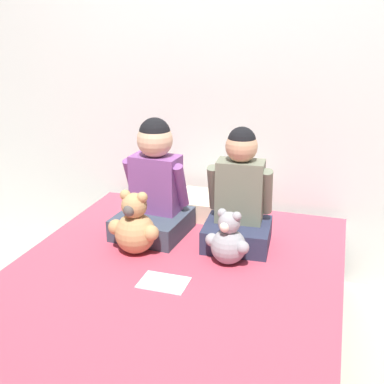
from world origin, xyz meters
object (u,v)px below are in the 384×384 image
object	(u,v)px
teddy_bear_held_by_right_child	(228,241)
pillow_at_headboard	(212,206)
bed	(166,324)
sign_card	(164,283)
child_on_right	(239,198)
teddy_bear_held_by_left_child	(135,227)
child_on_left	(154,186)

from	to	relation	value
teddy_bear_held_by_right_child	pillow_at_headboard	distance (m)	0.59
bed	sign_card	size ratio (longest dim) A/B	9.20
bed	pillow_at_headboard	world-z (taller)	pillow_at_headboard
sign_card	bed	bearing A→B (deg)	99.61
bed	teddy_bear_held_by_right_child	xyz separation A→B (m)	(0.22, 0.25, 0.34)
child_on_right	pillow_at_headboard	bearing A→B (deg)	120.79
teddy_bear_held_by_left_child	pillow_at_headboard	distance (m)	0.62
teddy_bear_held_by_left_child	sign_card	xyz separation A→B (m)	(0.24, -0.24, -0.13)
child_on_right	teddy_bear_held_by_right_child	xyz separation A→B (m)	(0.00, -0.22, -0.13)
pillow_at_headboard	child_on_left	bearing A→B (deg)	-126.82
sign_card	child_on_left	bearing A→B (deg)	115.65
child_on_left	child_on_right	bearing A→B (deg)	3.50
teddy_bear_held_by_right_child	teddy_bear_held_by_left_child	bearing A→B (deg)	-162.53
teddy_bear_held_by_left_child	bed	bearing A→B (deg)	-39.05
bed	child_on_right	distance (m)	0.70
child_on_left	child_on_right	size ratio (longest dim) A/B	1.03
child_on_left	teddy_bear_held_by_left_child	distance (m)	0.29
teddy_bear_held_by_left_child	child_on_right	bearing A→B (deg)	32.17
child_on_left	teddy_bear_held_by_right_child	xyz separation A→B (m)	(0.46, -0.23, -0.15)
pillow_at_headboard	sign_card	distance (m)	0.81
child_on_left	teddy_bear_held_by_right_child	size ratio (longest dim) A/B	2.32
bed	pillow_at_headboard	distance (m)	0.83
child_on_left	teddy_bear_held_by_right_child	world-z (taller)	child_on_left
pillow_at_headboard	child_on_right	bearing A→B (deg)	-55.12
teddy_bear_held_by_left_child	pillow_at_headboard	xyz separation A→B (m)	(0.24, 0.57, -0.08)
bed	sign_card	bearing A→B (deg)	-80.39
bed	child_on_right	size ratio (longest dim) A/B	3.22
teddy_bear_held_by_left_child	pillow_at_headboard	size ratio (longest dim) A/B	0.56
bed	sign_card	world-z (taller)	sign_card
teddy_bear_held_by_left_child	pillow_at_headboard	world-z (taller)	teddy_bear_held_by_left_child
teddy_bear_held_by_left_child	sign_card	size ratio (longest dim) A/B	1.52
bed	child_on_left	xyz separation A→B (m)	(-0.23, 0.47, 0.48)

